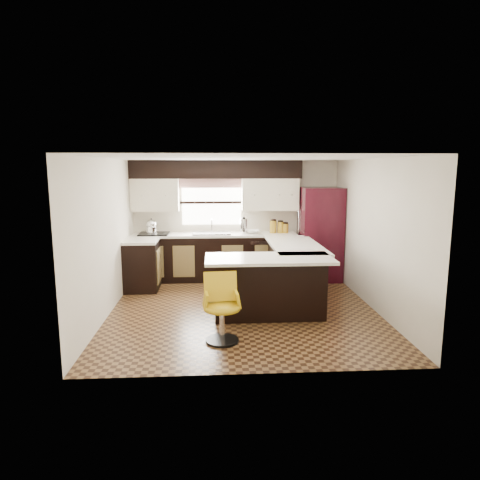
{
  "coord_description": "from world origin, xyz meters",
  "views": [
    {
      "loc": [
        -0.45,
        -6.6,
        2.26
      ],
      "look_at": [
        -0.02,
        0.45,
        1.06
      ],
      "focal_mm": 32.0,
      "sensor_mm": 36.0,
      "label": 1
    }
  ],
  "objects": [
    {
      "name": "sink",
      "position": [
        -0.5,
        1.88,
        0.96
      ],
      "size": [
        0.75,
        0.45,
        0.03
      ],
      "primitive_type": "cube",
      "color": "#B2B2B7",
      "rests_on": "counter_back"
    },
    {
      "name": "wall_left",
      "position": [
        -2.1,
        0.0,
        1.2
      ],
      "size": [
        0.0,
        4.4,
        4.4
      ],
      "primitive_type": "plane",
      "rotation": [
        1.57,
        0.0,
        1.57
      ],
      "color": "beige",
      "rests_on": "floor"
    },
    {
      "name": "percolator",
      "position": [
        0.14,
        1.9,
        1.09
      ],
      "size": [
        0.15,
        0.15,
        0.3
      ],
      "primitive_type": "cylinder",
      "color": "silver",
      "rests_on": "counter_back"
    },
    {
      "name": "wall_right",
      "position": [
        2.1,
        0.0,
        1.2
      ],
      "size": [
        0.0,
        4.4,
        4.4
      ],
      "primitive_type": "plane",
      "rotation": [
        1.57,
        0.0,
        -1.57
      ],
      "color": "beige",
      "rests_on": "floor"
    },
    {
      "name": "canister_large",
      "position": [
        0.74,
        1.92,
        1.07
      ],
      "size": [
        0.14,
        0.14,
        0.25
      ],
      "primitive_type": "cylinder",
      "color": "#9F791D",
      "rests_on": "counter_back"
    },
    {
      "name": "counter_back",
      "position": [
        -0.45,
        1.9,
        0.92
      ],
      "size": [
        3.3,
        0.6,
        0.04
      ],
      "primitive_type": "cube",
      "color": "silver",
      "rests_on": "base_cab_back"
    },
    {
      "name": "counter_pen_long",
      "position": [
        0.95,
        0.62,
        0.92
      ],
      "size": [
        0.84,
        1.95,
        0.04
      ],
      "primitive_type": "cube",
      "color": "silver",
      "rests_on": "peninsula_long"
    },
    {
      "name": "mixing_bowl",
      "position": [
        0.32,
        1.9,
        0.98
      ],
      "size": [
        0.28,
        0.28,
        0.07
      ],
      "primitive_type": "imported",
      "rotation": [
        0.0,
        0.0,
        0.02
      ],
      "color": "white",
      "rests_on": "counter_back"
    },
    {
      "name": "peninsula_long",
      "position": [
        0.9,
        0.62,
        0.45
      ],
      "size": [
        0.6,
        1.95,
        0.9
      ],
      "primitive_type": "cube",
      "color": "black",
      "rests_on": "floor"
    },
    {
      "name": "dishwasher",
      "position": [
        0.55,
        1.61,
        0.43
      ],
      "size": [
        0.58,
        0.03,
        0.78
      ],
      "primitive_type": "cube",
      "color": "black",
      "rests_on": "floor"
    },
    {
      "name": "canister_med",
      "position": [
        0.89,
        1.92,
        1.06
      ],
      "size": [
        0.12,
        0.12,
        0.22
      ],
      "primitive_type": "cylinder",
      "color": "#9F791D",
      "rests_on": "counter_back"
    },
    {
      "name": "valance",
      "position": [
        -0.5,
        2.14,
        1.94
      ],
      "size": [
        1.3,
        0.06,
        0.18
      ],
      "primitive_type": "cube",
      "color": "#D19B93",
      "rests_on": "wall_back"
    },
    {
      "name": "cooktop",
      "position": [
        -1.65,
        1.88,
        0.96
      ],
      "size": [
        0.58,
        0.5,
        0.02
      ],
      "primitive_type": "cube",
      "color": "black",
      "rests_on": "counter_back"
    },
    {
      "name": "upper_cab_left",
      "position": [
        -1.62,
        2.03,
        1.72
      ],
      "size": [
        0.94,
        0.35,
        0.64
      ],
      "primitive_type": "cube",
      "color": "beige",
      "rests_on": "wall_back"
    },
    {
      "name": "canister_small",
      "position": [
        0.99,
        1.92,
        1.04
      ],
      "size": [
        0.13,
        0.13,
        0.19
      ],
      "primitive_type": "cylinder",
      "color": "#9F791D",
      "rests_on": "counter_back"
    },
    {
      "name": "floor",
      "position": [
        0.0,
        0.0,
        0.0
      ],
      "size": [
        4.4,
        4.4,
        0.0
      ],
      "primitive_type": "plane",
      "color": "#49301A",
      "rests_on": "ground"
    },
    {
      "name": "base_cab_back",
      "position": [
        -0.45,
        1.9,
        0.45
      ],
      "size": [
        3.3,
        0.6,
        0.9
      ],
      "primitive_type": "cube",
      "color": "black",
      "rests_on": "floor"
    },
    {
      "name": "counter_pen_return",
      "position": [
        0.35,
        -0.44,
        0.92
      ],
      "size": [
        1.89,
        0.84,
        0.04
      ],
      "primitive_type": "cube",
      "color": "silver",
      "rests_on": "peninsula_return"
    },
    {
      "name": "upper_cab_right",
      "position": [
        0.68,
        2.03,
        1.72
      ],
      "size": [
        1.14,
        0.35,
        0.64
      ],
      "primitive_type": "cube",
      "color": "beige",
      "rests_on": "wall_back"
    },
    {
      "name": "soffit",
      "position": [
        -0.4,
        2.03,
        2.22
      ],
      "size": [
        3.4,
        0.35,
        0.36
      ],
      "primitive_type": "cube",
      "color": "black",
      "rests_on": "wall_back"
    },
    {
      "name": "refrigerator",
      "position": [
        1.68,
        1.8,
        0.93
      ],
      "size": [
        0.8,
        0.77,
        1.87
      ],
      "primitive_type": "cube",
      "color": "black",
      "rests_on": "floor"
    },
    {
      "name": "wall_back",
      "position": [
        0.0,
        2.2,
        1.2
      ],
      "size": [
        4.4,
        0.0,
        4.4
      ],
      "primitive_type": "plane",
      "rotation": [
        1.57,
        0.0,
        0.0
      ],
      "color": "beige",
      "rests_on": "floor"
    },
    {
      "name": "bar_chair",
      "position": [
        -0.36,
        -1.28,
        0.45
      ],
      "size": [
        0.52,
        0.52,
        0.9
      ],
      "primitive_type": null,
      "rotation": [
        0.0,
        0.0,
        0.09
      ],
      "color": "gold",
      "rests_on": "floor"
    },
    {
      "name": "window_pane",
      "position": [
        -0.5,
        2.18,
        1.55
      ],
      "size": [
        1.2,
        0.02,
        0.9
      ],
      "primitive_type": "cube",
      "color": "white",
      "rests_on": "wall_back"
    },
    {
      "name": "kettle",
      "position": [
        -1.69,
        1.88,
        1.12
      ],
      "size": [
        0.22,
        0.22,
        0.29
      ],
      "primitive_type": null,
      "color": "silver",
      "rests_on": "cooktop"
    },
    {
      "name": "counter_left",
      "position": [
        -1.8,
        1.25,
        0.92
      ],
      "size": [
        0.6,
        0.7,
        0.04
      ],
      "primitive_type": "cube",
      "color": "silver",
      "rests_on": "base_cab_left"
    },
    {
      "name": "wall_front",
      "position": [
        0.0,
        -2.2,
        1.2
      ],
      "size": [
        4.4,
        0.0,
        4.4
      ],
      "primitive_type": "plane",
      "rotation": [
        -1.57,
        0.0,
        0.0
      ],
      "color": "beige",
      "rests_on": "floor"
    },
    {
      "name": "ceiling",
      "position": [
        0.0,
        0.0,
        2.4
      ],
      "size": [
        4.4,
        4.4,
        0.0
      ],
      "primitive_type": "plane",
      "rotation": [
        3.14,
        0.0,
        0.0
      ],
      "color": "silver",
      "rests_on": "wall_back"
    },
    {
      "name": "base_cab_left",
      "position": [
        -1.8,
        1.25,
        0.45
      ],
      "size": [
        0.6,
        0.7,
        0.9
      ],
      "primitive_type": "cube",
      "color": "black",
      "rests_on": "floor"
    },
    {
      "name": "peninsula_return",
      "position": [
        0.38,
        -0.35,
        0.45
      ],
      "size": [
        1.65,
        0.6,
        0.9
      ],
      "primitive_type": "cube",
      "color": "black",
      "rests_on": "floor"
    }
  ]
}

